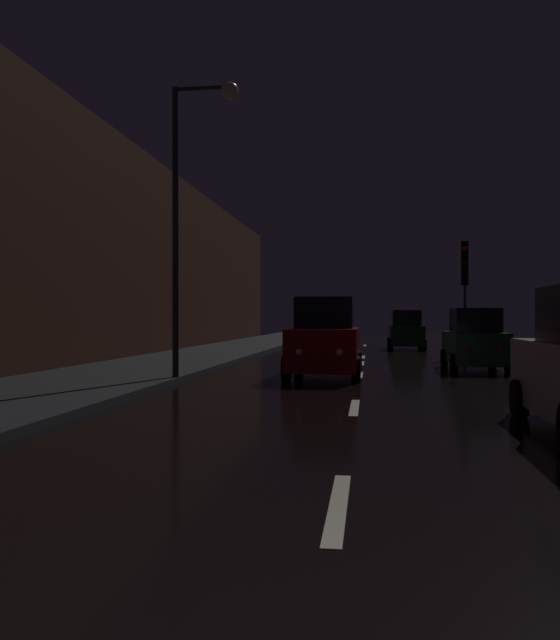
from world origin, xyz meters
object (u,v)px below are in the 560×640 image
at_px(traffic_light_far_right, 465,272).
at_px(car_approaching_headlights, 325,340).
at_px(streetlamp_overhead, 192,186).
at_px(car_parked_right_far, 474,341).
at_px(car_distant_taillights, 406,331).

relative_size(traffic_light_far_right, car_approaching_headlights, 1.13).
xyz_separation_m(traffic_light_far_right, streetlamp_overhead, (-8.57, -13.41, 1.34)).
bearing_deg(car_approaching_headlights, traffic_light_far_right, 153.85).
xyz_separation_m(streetlamp_overhead, car_approaching_headlights, (3.19, 2.45, -3.96)).
relative_size(streetlamp_overhead, car_parked_right_far, 1.94).
bearing_deg(traffic_light_far_right, car_parked_right_far, 6.33).
xyz_separation_m(streetlamp_overhead, car_parked_right_far, (7.78, 5.56, -4.09)).
bearing_deg(car_approaching_headlights, car_distant_taillights, 169.29).
bearing_deg(car_parked_right_far, streetlamp_overhead, 125.57).
relative_size(car_approaching_headlights, car_parked_right_far, 1.14).
distance_m(traffic_light_far_right, car_approaching_headlights, 12.49).
relative_size(car_approaching_headlights, car_distant_taillights, 1.09).
height_order(car_distant_taillights, car_parked_right_far, car_distant_taillights).
xyz_separation_m(streetlamp_overhead, car_distant_taillights, (6.36, 19.18, -4.04)).
xyz_separation_m(traffic_light_far_right, car_parked_right_far, (-0.80, -7.85, -2.74)).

